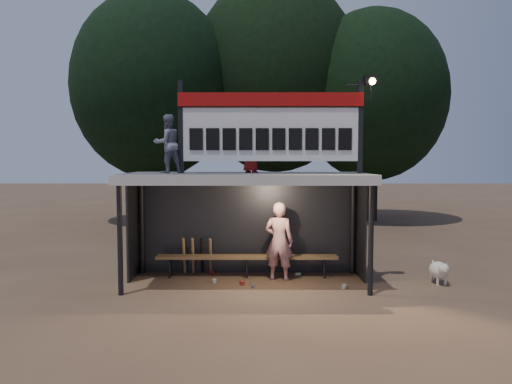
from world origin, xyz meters
TOP-DOWN VIEW (x-y plane):
  - ground at (0.00, 0.00)m, footprint 80.00×80.00m
  - player at (0.69, 0.28)m, footprint 0.70×0.55m
  - child_a at (-1.62, -0.07)m, footprint 0.74×0.71m
  - child_b at (0.09, 0.34)m, footprint 0.51×0.44m
  - dugout_shelter at (0.00, 0.24)m, footprint 5.10×2.08m
  - scoreboard_assembly at (0.56, -0.01)m, footprint 4.10×0.27m
  - bench at (0.00, 0.55)m, footprint 4.00×0.35m
  - tree_left at (-4.00, 10.00)m, footprint 6.46×6.46m
  - tree_mid at (1.00, 11.50)m, footprint 7.22×7.22m
  - tree_right at (5.00, 10.50)m, footprint 6.08×6.08m
  - dog at (4.06, 0.00)m, footprint 0.36×0.81m
  - bats at (-1.13, 0.82)m, footprint 0.68×0.35m
  - litter at (0.29, 0.10)m, footprint 2.90×1.36m

SIDE VIEW (x-z plane):
  - ground at x=0.00m, z-range 0.00..0.00m
  - litter at x=0.29m, z-range 0.00..0.08m
  - dog at x=4.06m, z-range 0.03..0.53m
  - bats at x=-1.13m, z-range 0.01..0.85m
  - bench at x=0.00m, z-range 0.19..0.67m
  - player at x=0.69m, z-range 0.00..1.70m
  - dugout_shelter at x=0.00m, z-range 0.69..3.01m
  - child_b at x=0.09m, z-range 2.32..3.19m
  - child_a at x=-1.62m, z-range 2.32..3.53m
  - scoreboard_assembly at x=0.56m, z-range 2.33..4.32m
  - tree_right at x=5.00m, z-range 0.83..9.55m
  - tree_left at x=-4.00m, z-range 0.88..10.15m
  - tree_mid at x=1.00m, z-range 0.99..11.34m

